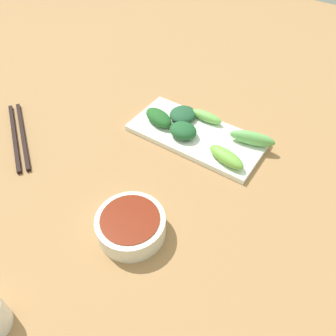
{
  "coord_description": "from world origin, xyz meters",
  "views": [
    {
      "loc": [
        -0.36,
        -0.26,
        0.5
      ],
      "look_at": [
        -0.01,
        -0.02,
        0.05
      ],
      "focal_mm": 35.22,
      "sensor_mm": 36.0,
      "label": 1
    }
  ],
  "objects": [
    {
      "name": "chopsticks",
      "position": [
        -0.09,
        0.31,
        0.02
      ],
      "size": [
        0.15,
        0.21,
        0.01
      ],
      "rotation": [
        0.0,
        0.0,
        -0.59
      ],
      "color": "black",
      "rests_on": "tabletop"
    },
    {
      "name": "broccoli_stalk_5",
      "position": [
        0.17,
        -0.0,
        0.04
      ],
      "size": [
        0.02,
        0.08,
        0.02
      ],
      "primitive_type": "ellipsoid",
      "rotation": [
        0.0,
        0.0,
        0.0
      ],
      "color": "#6FB751",
      "rests_on": "serving_plate"
    },
    {
      "name": "broccoli_stalk_3",
      "position": [
        0.08,
        -0.1,
        0.04
      ],
      "size": [
        0.05,
        0.09,
        0.02
      ],
      "primitive_type": "ellipsoid",
      "rotation": [
        0.0,
        0.0,
        -0.24
      ],
      "color": "#6EAF41",
      "rests_on": "serving_plate"
    },
    {
      "name": "sauce_bowl",
      "position": [
        -0.14,
        -0.04,
        0.04
      ],
      "size": [
        0.11,
        0.11,
        0.04
      ],
      "color": "silver",
      "rests_on": "tabletop"
    },
    {
      "name": "broccoli_leafy_4",
      "position": [
        0.15,
        0.05,
        0.04
      ],
      "size": [
        0.07,
        0.06,
        0.02
      ],
      "primitive_type": "ellipsoid",
      "rotation": [
        0.0,
        0.0,
        -0.05
      ],
      "color": "#1E4C2E",
      "rests_on": "serving_plate"
    },
    {
      "name": "tabletop",
      "position": [
        0.0,
        0.0,
        0.01
      ],
      "size": [
        2.1,
        2.1,
        0.02
      ],
      "primitive_type": "cube",
      "color": "#9F7449",
      "rests_on": "ground"
    },
    {
      "name": "broccoli_leafy_0",
      "position": [
        0.11,
        0.08,
        0.05
      ],
      "size": [
        0.06,
        0.08,
        0.03
      ],
      "primitive_type": "ellipsoid",
      "rotation": [
        0.0,
        0.0,
        -0.3
      ],
      "color": "#1F5822",
      "rests_on": "serving_plate"
    },
    {
      "name": "broccoli_leafy_1",
      "position": [
        0.1,
        0.01,
        0.05
      ],
      "size": [
        0.05,
        0.06,
        0.03
      ],
      "primitive_type": "ellipsoid",
      "rotation": [
        0.0,
        0.0,
        -0.02
      ],
      "color": "#1D542A",
      "rests_on": "serving_plate"
    },
    {
      "name": "serving_plate",
      "position": [
        0.12,
        -0.01,
        0.03
      ],
      "size": [
        0.13,
        0.29,
        0.01
      ],
      "primitive_type": "cube",
      "color": "white",
      "rests_on": "tabletop"
    },
    {
      "name": "broccoli_stalk_2",
      "position": [
        0.16,
        -0.12,
        0.05
      ],
      "size": [
        0.05,
        0.1,
        0.03
      ],
      "primitive_type": "ellipsoid",
      "rotation": [
        0.0,
        0.0,
        0.24
      ],
      "color": "#63AB56",
      "rests_on": "serving_plate"
    }
  ]
}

